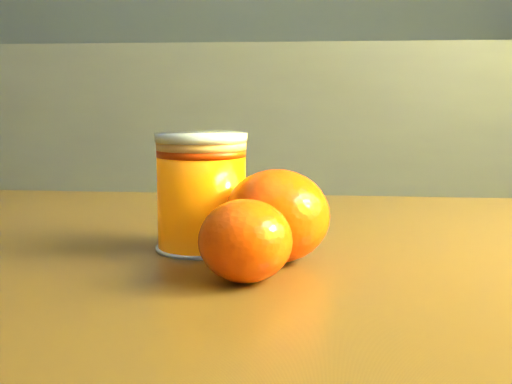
# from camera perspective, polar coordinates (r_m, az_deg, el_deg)

# --- Properties ---
(kitchen_counter) EXTENTS (3.15, 0.60, 0.90)m
(kitchen_counter) POSITION_cam_1_polar(r_m,az_deg,el_deg) (2.09, -17.53, -1.71)
(kitchen_counter) COLOR #525157
(kitchen_counter) RESTS_ON ground
(table) EXTENTS (0.93, 0.67, 0.68)m
(table) POSITION_cam_1_polar(r_m,az_deg,el_deg) (0.55, 1.52, -14.50)
(table) COLOR brown
(table) RESTS_ON ground
(juice_glass) EXTENTS (0.07, 0.07, 0.09)m
(juice_glass) POSITION_cam_1_polar(r_m,az_deg,el_deg) (0.55, -4.37, -0.04)
(juice_glass) COLOR orange
(juice_glass) RESTS_ON table
(orange_front) EXTENTS (0.10, 0.10, 0.07)m
(orange_front) POSITION_cam_1_polar(r_m,az_deg,el_deg) (0.51, 1.68, -1.92)
(orange_front) COLOR #FF4605
(orange_front) RESTS_ON table
(orange_back) EXTENTS (0.08, 0.08, 0.05)m
(orange_back) POSITION_cam_1_polar(r_m,az_deg,el_deg) (0.46, -0.86, -3.92)
(orange_back) COLOR #FF4605
(orange_back) RESTS_ON table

